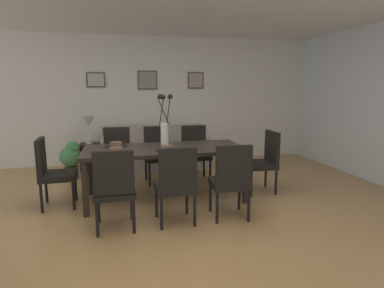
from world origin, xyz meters
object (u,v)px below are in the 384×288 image
framed_picture_center (147,80)px  dining_chair_near_left (114,186)px  side_table (90,157)px  potted_plant (71,158)px  dining_chair_mid_left (231,178)px  dining_chair_mid_right (195,150)px  bowl_near_left (116,150)px  dining_chair_far_right (158,151)px  bowl_near_right (116,144)px  dining_chair_far_left (176,182)px  centerpiece_vase (165,127)px  framed_picture_right (196,80)px  dining_chair_head_east (264,159)px  dining_chair_head_west (51,169)px  framed_picture_left (96,80)px  sofa (155,153)px  dining_chair_near_right (117,153)px  bowl_far_left (167,147)px  table_lamp (88,124)px  dining_table (165,152)px

framed_picture_center → dining_chair_near_left: bearing=-101.7°
side_table → potted_plant: bearing=-115.9°
dining_chair_mid_left → side_table: (-1.82, 2.80, -0.25)m
dining_chair_mid_right → bowl_near_left: 1.72m
dining_chair_far_right → bowl_near_left: dining_chair_far_right is taller
dining_chair_mid_right → bowl_near_right: size_ratio=5.41×
dining_chair_near_left → dining_chair_far_left: size_ratio=1.00×
dining_chair_near_left → bowl_near_right: (0.03, 1.13, 0.27)m
centerpiece_vase → potted_plant: centerpiece_vase is taller
framed_picture_right → bowl_near_left: bearing=-122.7°
dining_chair_head_east → potted_plant: (-2.93, 1.37, -0.14)m
dining_chair_head_west → dining_chair_head_east: (2.99, -0.02, 0.00)m
framed_picture_left → potted_plant: (-0.41, -1.04, -1.34)m
framed_picture_right → dining_chair_far_left: bearing=-107.2°
centerpiece_vase → sofa: centerpiece_vase is taller
centerpiece_vase → sofa: (0.07, 1.91, -0.74)m
dining_chair_mid_right → framed_picture_left: bearing=137.5°
dining_chair_mid_right → dining_chair_far_right: bearing=177.3°
dining_chair_near_right → side_table: size_ratio=1.77×
bowl_near_left → framed_picture_right: bearing=57.3°
bowl_far_left → side_table: 2.48m
bowl_near_left → side_table: bowl_near_left is taller
dining_chair_head_east → framed_picture_left: 3.69m
sofa → dining_chair_head_east: bearing=-53.2°
dining_chair_far_right → bowl_far_left: bearing=-90.5°
table_lamp → bowl_far_left: bearing=-61.4°
dining_chair_near_left → bowl_far_left: (0.69, 0.70, 0.27)m
side_table → framed_picture_right: framed_picture_right is taller
dining_chair_near_left → dining_chair_far_right: same height
dining_chair_near_left → bowl_far_left: bearing=45.6°
dining_chair_head_west → dining_chair_near_right: bearing=46.5°
bowl_near_left → framed_picture_left: framed_picture_left is taller
dining_chair_far_left → bowl_near_right: 1.32m
framed_picture_center → dining_chair_mid_right: bearing=-67.1°
centerpiece_vase → side_table: (-1.16, 1.91, -0.76)m
bowl_far_left → dining_table: bearing=90.0°
table_lamp → dining_chair_far_left: bearing=-67.6°
sofa → framed_picture_right: framed_picture_right is taller
dining_table → centerpiece_vase: bearing=55.3°
dining_chair_far_left → centerpiece_vase: bearing=89.6°
dining_chair_far_left → dining_chair_head_east: bearing=30.5°
dining_chair_far_left → bowl_far_left: dining_chair_far_left is taller
framed_picture_center → framed_picture_right: 1.02m
centerpiece_vase → side_table: bearing=121.3°
dining_chair_mid_right → centerpiece_vase: 1.20m
bowl_near_right → table_lamp: (-0.50, 1.70, 0.11)m
centerpiece_vase → bowl_near_right: bearing=161.9°
dining_chair_far_right → side_table: (-1.17, 1.01, -0.25)m
dining_chair_head_east → dining_chair_mid_left: bearing=-133.9°
dining_chair_far_left → dining_chair_head_west: 1.74m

